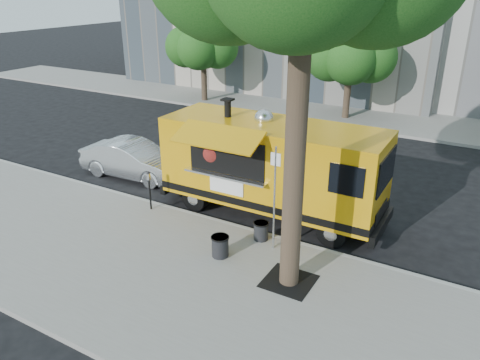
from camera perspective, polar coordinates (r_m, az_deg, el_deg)
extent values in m
plane|color=black|center=(15.20, 1.32, -4.57)|extent=(120.00, 120.00, 0.00)
cube|color=gray|center=(12.29, -7.81, -11.76)|extent=(60.00, 6.00, 0.15)
cube|color=#999993|center=(14.45, -0.45, -5.80)|extent=(60.00, 0.14, 0.16)
cube|color=gray|center=(27.06, 15.22, 7.34)|extent=(60.00, 5.00, 0.15)
cylinder|color=#33261C|center=(10.47, 6.69, 2.49)|extent=(0.48, 0.48, 6.50)
cube|color=black|center=(11.99, 5.96, -12.17)|extent=(1.20, 1.20, 0.02)
cylinder|color=#33261C|center=(29.71, -4.41, 12.16)|extent=(0.36, 0.36, 2.60)
sphere|color=#154913|center=(29.36, -4.55, 16.66)|extent=(3.42, 3.42, 3.42)
cylinder|color=#33261C|center=(26.24, 12.93, 10.19)|extent=(0.36, 0.36, 2.60)
sphere|color=#154913|center=(25.84, 13.42, 15.38)|extent=(3.60, 3.60, 3.60)
cylinder|color=silver|center=(12.60, 4.22, -2.38)|extent=(0.06, 0.06, 3.00)
cube|color=white|center=(12.15, 4.38, 2.52)|extent=(0.28, 0.02, 0.35)
cylinder|color=black|center=(15.46, -10.91, -1.73)|extent=(0.06, 0.06, 1.05)
cube|color=silver|center=(15.21, -11.09, 0.41)|extent=(0.10, 0.08, 0.22)
sphere|color=black|center=(15.16, -11.13, 0.86)|extent=(0.11, 0.11, 0.11)
cube|color=#E29D0B|center=(14.75, 3.94, 2.15)|extent=(6.99, 2.42, 2.52)
cube|color=black|center=(15.14, 3.83, -1.47)|extent=(7.01, 2.44, 0.24)
cube|color=black|center=(14.29, 16.86, -5.38)|extent=(0.20, 2.24, 0.32)
cube|color=black|center=(16.95, -7.12, 0.10)|extent=(0.20, 2.24, 0.32)
cube|color=black|center=(13.59, 17.44, 1.06)|extent=(0.07, 1.89, 1.02)
cylinder|color=black|center=(13.70, 11.16, -6.31)|extent=(0.86, 0.31, 0.86)
cylinder|color=black|center=(15.40, 13.55, -3.09)|extent=(0.86, 0.31, 0.86)
cylinder|color=black|center=(15.57, -5.47, -2.21)|extent=(0.86, 0.31, 0.86)
cylinder|color=black|center=(17.08, -1.74, 0.26)|extent=(0.86, 0.31, 0.86)
cube|color=black|center=(14.10, -1.54, 2.95)|extent=(2.58, 0.20, 1.13)
cube|color=silver|center=(14.20, -1.84, 0.47)|extent=(2.78, 0.37, 0.06)
cube|color=#E29D0B|center=(13.41, -2.79, 5.30)|extent=(2.68, 1.04, 0.45)
cube|color=white|center=(14.39, -1.66, -0.66)|extent=(1.18, 0.05, 0.54)
cylinder|color=black|center=(15.00, -1.51, 8.70)|extent=(0.21, 0.21, 0.59)
sphere|color=silver|center=(14.70, 2.92, 7.50)|extent=(0.60, 0.60, 0.60)
sphere|color=maroon|center=(14.64, -2.95, 3.49)|extent=(0.90, 0.90, 0.90)
cylinder|color=#FF590C|center=(14.51, -3.42, 2.74)|extent=(0.37, 0.13, 0.36)
imported|color=silver|center=(18.49, -12.79, 2.43)|extent=(4.38, 1.73, 1.42)
cylinder|color=black|center=(12.77, -2.43, -8.08)|extent=(0.46, 0.46, 0.60)
cylinder|color=black|center=(12.63, -2.46, -7.00)|extent=(0.50, 0.50, 0.04)
cylinder|color=black|center=(13.56, 2.58, -6.22)|extent=(0.42, 0.42, 0.54)
cylinder|color=black|center=(13.44, 2.60, -5.29)|extent=(0.45, 0.45, 0.04)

